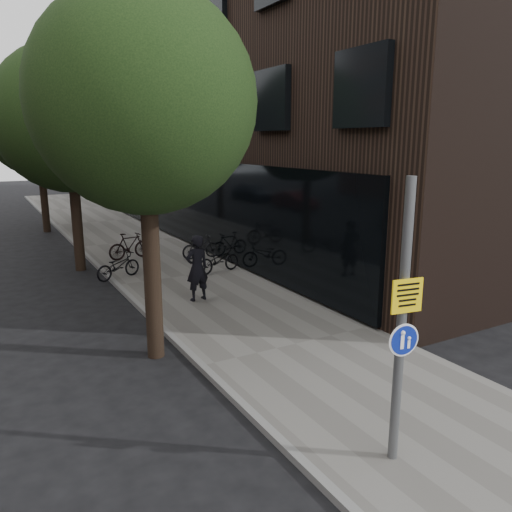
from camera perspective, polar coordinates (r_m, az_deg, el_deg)
ground at (r=9.00m, az=15.62°, el=-17.89°), size 120.00×120.00×0.00m
sidewalk at (r=17.02m, az=-8.07°, el=-2.42°), size 4.50×60.00×0.12m
curb_edge at (r=16.38m, az=-15.42°, el=-3.37°), size 0.15×60.00×0.13m
building_right_dark_brick at (r=31.09m, az=-2.16°, el=21.21°), size 12.00×40.00×18.00m
street_tree_near at (r=10.46m, az=-12.49°, el=15.78°), size 4.40×4.40×7.50m
street_tree_mid at (r=18.74m, az=-20.44°, el=13.93°), size 5.00×5.00×7.80m
street_tree_far at (r=27.65m, az=-23.58°, el=13.11°), size 5.00×5.00×7.80m
signpost at (r=7.05m, az=16.27°, el=-7.50°), size 0.46×0.13×4.00m
pedestrian at (r=14.14m, az=-6.75°, el=-1.36°), size 0.74×0.53×1.89m
parked_bike_facade_near at (r=17.20m, az=-4.29°, el=-0.44°), size 1.77×0.92×0.89m
parked_bike_facade_far at (r=19.32m, az=-6.31°, el=1.05°), size 1.53×0.47×0.92m
parked_bike_curb_near at (r=17.00m, az=-15.48°, el=-1.09°), size 1.73×1.12×0.86m
parked_bike_curb_far at (r=19.74m, az=-14.22°, el=1.13°), size 1.74×0.71×1.02m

